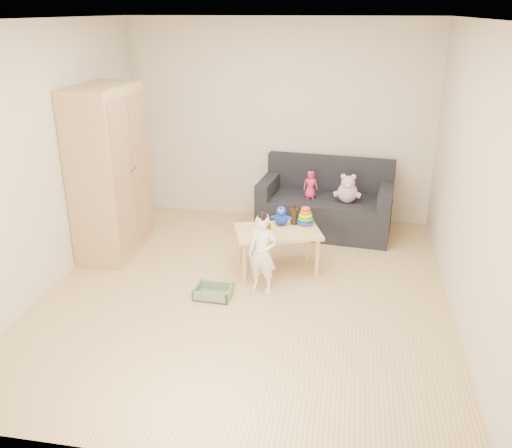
% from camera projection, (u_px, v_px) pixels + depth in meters
% --- Properties ---
extents(room, '(4.50, 4.50, 4.50)m').
position_uv_depth(room, '(246.00, 168.00, 5.02)').
color(room, tan).
rests_on(room, ground).
extents(wardrobe, '(0.53, 1.07, 1.92)m').
position_uv_depth(wardrobe, '(110.00, 172.00, 6.12)').
color(wardrobe, tan).
rests_on(wardrobe, ground).
extents(sofa, '(1.71, 0.98, 0.46)m').
position_uv_depth(sofa, '(325.00, 215.00, 6.91)').
color(sofa, black).
rests_on(sofa, ground).
extents(play_table, '(1.02, 0.81, 0.47)m').
position_uv_depth(play_table, '(277.00, 250.00, 5.89)').
color(play_table, '#EBCC81').
rests_on(play_table, ground).
extents(storage_bin, '(0.37, 0.29, 0.11)m').
position_uv_depth(storage_bin, '(213.00, 292.00, 5.39)').
color(storage_bin, '#65805C').
rests_on(storage_bin, ground).
extents(toddler, '(0.33, 0.26, 0.80)m').
position_uv_depth(toddler, '(262.00, 254.00, 5.40)').
color(toddler, white).
rests_on(toddler, ground).
extents(pink_bear, '(0.29, 0.25, 0.30)m').
position_uv_depth(pink_bear, '(348.00, 190.00, 6.62)').
color(pink_bear, '#D099AF').
rests_on(pink_bear, sofa).
extents(doll, '(0.20, 0.15, 0.35)m').
position_uv_depth(doll, '(310.00, 185.00, 6.75)').
color(doll, '#EE2C63').
rests_on(doll, sofa).
extents(ring_stacker, '(0.19, 0.19, 0.22)m').
position_uv_depth(ring_stacker, '(305.00, 218.00, 5.89)').
color(ring_stacker, '#F8B20D').
rests_on(ring_stacker, play_table).
extents(brown_bottle, '(0.08, 0.08, 0.22)m').
position_uv_depth(brown_bottle, '(294.00, 216.00, 5.94)').
color(brown_bottle, black).
rests_on(brown_bottle, play_table).
extents(blue_plush, '(0.20, 0.16, 0.23)m').
position_uv_depth(blue_plush, '(281.00, 215.00, 5.90)').
color(blue_plush, blue).
rests_on(blue_plush, play_table).
extents(wooden_figure, '(0.05, 0.04, 0.12)m').
position_uv_depth(wooden_figure, '(269.00, 227.00, 5.72)').
color(wooden_figure, brown).
rests_on(wooden_figure, play_table).
extents(yellow_book, '(0.27, 0.27, 0.02)m').
position_uv_depth(yellow_book, '(265.00, 226.00, 5.90)').
color(yellow_book, yellow).
rests_on(yellow_book, play_table).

